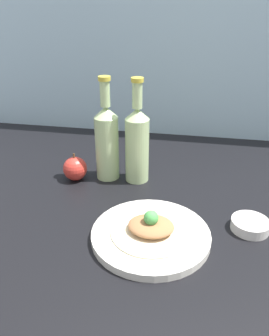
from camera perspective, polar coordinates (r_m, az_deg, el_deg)
ground_plane at (r=96.10cm, az=1.10°, el=-6.04°), size 180.00×110.00×4.00cm
wall_backsplash at (r=134.12cm, az=5.51°, el=22.40°), size 180.00×3.00×80.00cm
plate at (r=79.15cm, az=2.84°, el=-11.40°), size 28.18×28.18×2.29cm
plated_food at (r=77.87cm, az=2.88°, el=-10.20°), size 19.05×19.05×5.71cm
cider_bottle_left at (r=100.71cm, az=-4.85°, el=4.83°), size 7.24×7.24×31.82cm
cider_bottle_right at (r=98.72cm, az=0.46°, el=4.46°), size 7.24×7.24×31.82cm
apple at (r=104.11cm, az=-10.31°, el=-0.09°), size 7.49×7.49×8.92cm
dipping_bowl at (r=86.48cm, az=19.49°, el=-9.34°), size 9.29×9.29×2.65cm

